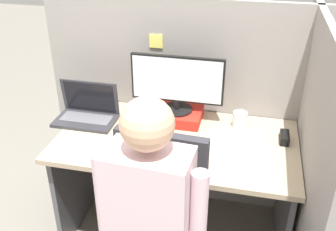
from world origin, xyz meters
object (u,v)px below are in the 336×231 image
object	(u,v)px
stapler	(284,138)
coffee_mug	(240,120)
paper_box	(177,115)
laptop	(87,113)
person	(147,226)
carrot_toy	(163,155)
monitor	(177,82)

from	to	relation	value
stapler	coffee_mug	xyz separation A→B (m)	(-0.26, 0.10, 0.03)
coffee_mug	paper_box	bearing A→B (deg)	178.80
laptop	coffee_mug	bearing A→B (deg)	7.51
stapler	person	world-z (taller)	person
carrot_toy	coffee_mug	bearing A→B (deg)	48.61
carrot_toy	person	size ratio (longest dim) A/B	0.12
monitor	laptop	xyz separation A→B (m)	(-0.54, -0.13, -0.20)
stapler	person	size ratio (longest dim) A/B	0.09
coffee_mug	stapler	bearing A→B (deg)	-21.62
paper_box	laptop	xyz separation A→B (m)	(-0.54, -0.13, 0.01)
paper_box	carrot_toy	size ratio (longest dim) A/B	1.99
laptop	monitor	bearing A→B (deg)	13.86
carrot_toy	person	world-z (taller)	person
paper_box	person	bearing A→B (deg)	-85.12
stapler	carrot_toy	xyz separation A→B (m)	(-0.63, -0.32, -0.00)
person	paper_box	bearing A→B (deg)	94.88
stapler	person	bearing A→B (deg)	-123.40
person	monitor	bearing A→B (deg)	94.86
paper_box	carrot_toy	distance (m)	0.43
paper_box	coffee_mug	world-z (taller)	coffee_mug
monitor	laptop	bearing A→B (deg)	-166.14
laptop	carrot_toy	size ratio (longest dim) A/B	2.37
laptop	coffee_mug	distance (m)	0.93
laptop	person	size ratio (longest dim) A/B	0.28
stapler	laptop	bearing A→B (deg)	-179.07
monitor	coffee_mug	xyz separation A→B (m)	(0.39, -0.01, -0.20)
carrot_toy	stapler	bearing A→B (deg)	26.77
laptop	carrot_toy	bearing A→B (deg)	-28.28
monitor	carrot_toy	size ratio (longest dim) A/B	3.61
laptop	person	distance (m)	1.04
laptop	stapler	world-z (taller)	laptop
monitor	stapler	size ratio (longest dim) A/B	4.63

